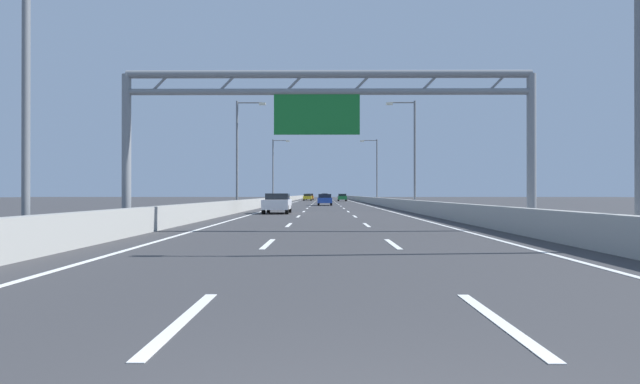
% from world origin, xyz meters
% --- Properties ---
extents(ground_plane, '(260.00, 260.00, 0.00)m').
position_xyz_m(ground_plane, '(0.00, 100.00, 0.00)').
color(ground_plane, '#38383A').
extents(lane_dash_left_0, '(0.16, 3.00, 0.01)m').
position_xyz_m(lane_dash_left_0, '(-1.80, 3.50, 0.01)').
color(lane_dash_left_0, white).
rests_on(lane_dash_left_0, ground_plane).
extents(lane_dash_left_1, '(0.16, 3.00, 0.01)m').
position_xyz_m(lane_dash_left_1, '(-1.80, 12.50, 0.01)').
color(lane_dash_left_1, white).
rests_on(lane_dash_left_1, ground_plane).
extents(lane_dash_left_2, '(0.16, 3.00, 0.01)m').
position_xyz_m(lane_dash_left_2, '(-1.80, 21.50, 0.01)').
color(lane_dash_left_2, white).
rests_on(lane_dash_left_2, ground_plane).
extents(lane_dash_left_3, '(0.16, 3.00, 0.01)m').
position_xyz_m(lane_dash_left_3, '(-1.80, 30.50, 0.01)').
color(lane_dash_left_3, white).
rests_on(lane_dash_left_3, ground_plane).
extents(lane_dash_left_4, '(0.16, 3.00, 0.01)m').
position_xyz_m(lane_dash_left_4, '(-1.80, 39.50, 0.01)').
color(lane_dash_left_4, white).
rests_on(lane_dash_left_4, ground_plane).
extents(lane_dash_left_5, '(0.16, 3.00, 0.01)m').
position_xyz_m(lane_dash_left_5, '(-1.80, 48.50, 0.01)').
color(lane_dash_left_5, white).
rests_on(lane_dash_left_5, ground_plane).
extents(lane_dash_left_6, '(0.16, 3.00, 0.01)m').
position_xyz_m(lane_dash_left_6, '(-1.80, 57.50, 0.01)').
color(lane_dash_left_6, white).
rests_on(lane_dash_left_6, ground_plane).
extents(lane_dash_left_7, '(0.16, 3.00, 0.01)m').
position_xyz_m(lane_dash_left_7, '(-1.80, 66.50, 0.01)').
color(lane_dash_left_7, white).
rests_on(lane_dash_left_7, ground_plane).
extents(lane_dash_left_8, '(0.16, 3.00, 0.01)m').
position_xyz_m(lane_dash_left_8, '(-1.80, 75.50, 0.01)').
color(lane_dash_left_8, white).
rests_on(lane_dash_left_8, ground_plane).
extents(lane_dash_left_9, '(0.16, 3.00, 0.01)m').
position_xyz_m(lane_dash_left_9, '(-1.80, 84.50, 0.01)').
color(lane_dash_left_9, white).
rests_on(lane_dash_left_9, ground_plane).
extents(lane_dash_left_10, '(0.16, 3.00, 0.01)m').
position_xyz_m(lane_dash_left_10, '(-1.80, 93.50, 0.01)').
color(lane_dash_left_10, white).
rests_on(lane_dash_left_10, ground_plane).
extents(lane_dash_left_11, '(0.16, 3.00, 0.01)m').
position_xyz_m(lane_dash_left_11, '(-1.80, 102.50, 0.01)').
color(lane_dash_left_11, white).
rests_on(lane_dash_left_11, ground_plane).
extents(lane_dash_left_12, '(0.16, 3.00, 0.01)m').
position_xyz_m(lane_dash_left_12, '(-1.80, 111.50, 0.01)').
color(lane_dash_left_12, white).
rests_on(lane_dash_left_12, ground_plane).
extents(lane_dash_left_13, '(0.16, 3.00, 0.01)m').
position_xyz_m(lane_dash_left_13, '(-1.80, 120.50, 0.01)').
color(lane_dash_left_13, white).
rests_on(lane_dash_left_13, ground_plane).
extents(lane_dash_left_14, '(0.16, 3.00, 0.01)m').
position_xyz_m(lane_dash_left_14, '(-1.80, 129.50, 0.01)').
color(lane_dash_left_14, white).
rests_on(lane_dash_left_14, ground_plane).
extents(lane_dash_left_15, '(0.16, 3.00, 0.01)m').
position_xyz_m(lane_dash_left_15, '(-1.80, 138.50, 0.01)').
color(lane_dash_left_15, white).
rests_on(lane_dash_left_15, ground_plane).
extents(lane_dash_left_16, '(0.16, 3.00, 0.01)m').
position_xyz_m(lane_dash_left_16, '(-1.80, 147.50, 0.01)').
color(lane_dash_left_16, white).
rests_on(lane_dash_left_16, ground_plane).
extents(lane_dash_left_17, '(0.16, 3.00, 0.01)m').
position_xyz_m(lane_dash_left_17, '(-1.80, 156.50, 0.01)').
color(lane_dash_left_17, white).
rests_on(lane_dash_left_17, ground_plane).
extents(lane_dash_right_0, '(0.16, 3.00, 0.01)m').
position_xyz_m(lane_dash_right_0, '(1.80, 3.50, 0.01)').
color(lane_dash_right_0, white).
rests_on(lane_dash_right_0, ground_plane).
extents(lane_dash_right_1, '(0.16, 3.00, 0.01)m').
position_xyz_m(lane_dash_right_1, '(1.80, 12.50, 0.01)').
color(lane_dash_right_1, white).
rests_on(lane_dash_right_1, ground_plane).
extents(lane_dash_right_2, '(0.16, 3.00, 0.01)m').
position_xyz_m(lane_dash_right_2, '(1.80, 21.50, 0.01)').
color(lane_dash_right_2, white).
rests_on(lane_dash_right_2, ground_plane).
extents(lane_dash_right_3, '(0.16, 3.00, 0.01)m').
position_xyz_m(lane_dash_right_3, '(1.80, 30.50, 0.01)').
color(lane_dash_right_3, white).
rests_on(lane_dash_right_3, ground_plane).
extents(lane_dash_right_4, '(0.16, 3.00, 0.01)m').
position_xyz_m(lane_dash_right_4, '(1.80, 39.50, 0.01)').
color(lane_dash_right_4, white).
rests_on(lane_dash_right_4, ground_plane).
extents(lane_dash_right_5, '(0.16, 3.00, 0.01)m').
position_xyz_m(lane_dash_right_5, '(1.80, 48.50, 0.01)').
color(lane_dash_right_5, white).
rests_on(lane_dash_right_5, ground_plane).
extents(lane_dash_right_6, '(0.16, 3.00, 0.01)m').
position_xyz_m(lane_dash_right_6, '(1.80, 57.50, 0.01)').
color(lane_dash_right_6, white).
rests_on(lane_dash_right_6, ground_plane).
extents(lane_dash_right_7, '(0.16, 3.00, 0.01)m').
position_xyz_m(lane_dash_right_7, '(1.80, 66.50, 0.01)').
color(lane_dash_right_7, white).
rests_on(lane_dash_right_7, ground_plane).
extents(lane_dash_right_8, '(0.16, 3.00, 0.01)m').
position_xyz_m(lane_dash_right_8, '(1.80, 75.50, 0.01)').
color(lane_dash_right_8, white).
rests_on(lane_dash_right_8, ground_plane).
extents(lane_dash_right_9, '(0.16, 3.00, 0.01)m').
position_xyz_m(lane_dash_right_9, '(1.80, 84.50, 0.01)').
color(lane_dash_right_9, white).
rests_on(lane_dash_right_9, ground_plane).
extents(lane_dash_right_10, '(0.16, 3.00, 0.01)m').
position_xyz_m(lane_dash_right_10, '(1.80, 93.50, 0.01)').
color(lane_dash_right_10, white).
rests_on(lane_dash_right_10, ground_plane).
extents(lane_dash_right_11, '(0.16, 3.00, 0.01)m').
position_xyz_m(lane_dash_right_11, '(1.80, 102.50, 0.01)').
color(lane_dash_right_11, white).
rests_on(lane_dash_right_11, ground_plane).
extents(lane_dash_right_12, '(0.16, 3.00, 0.01)m').
position_xyz_m(lane_dash_right_12, '(1.80, 111.50, 0.01)').
color(lane_dash_right_12, white).
rests_on(lane_dash_right_12, ground_plane).
extents(lane_dash_right_13, '(0.16, 3.00, 0.01)m').
position_xyz_m(lane_dash_right_13, '(1.80, 120.50, 0.01)').
color(lane_dash_right_13, white).
rests_on(lane_dash_right_13, ground_plane).
extents(lane_dash_right_14, '(0.16, 3.00, 0.01)m').
position_xyz_m(lane_dash_right_14, '(1.80, 129.50, 0.01)').
color(lane_dash_right_14, white).
rests_on(lane_dash_right_14, ground_plane).
extents(lane_dash_right_15, '(0.16, 3.00, 0.01)m').
position_xyz_m(lane_dash_right_15, '(1.80, 138.50, 0.01)').
color(lane_dash_right_15, white).
rests_on(lane_dash_right_15, ground_plane).
extents(lane_dash_right_16, '(0.16, 3.00, 0.01)m').
position_xyz_m(lane_dash_right_16, '(1.80, 147.50, 0.01)').
color(lane_dash_right_16, white).
rests_on(lane_dash_right_16, ground_plane).
extents(lane_dash_right_17, '(0.16, 3.00, 0.01)m').
position_xyz_m(lane_dash_right_17, '(1.80, 156.50, 0.01)').
color(lane_dash_right_17, white).
rests_on(lane_dash_right_17, ground_plane).
extents(edge_line_left, '(0.16, 176.00, 0.01)m').
position_xyz_m(edge_line_left, '(-5.25, 88.00, 0.01)').
color(edge_line_left, white).
rests_on(edge_line_left, ground_plane).
extents(edge_line_right, '(0.16, 176.00, 0.01)m').
position_xyz_m(edge_line_right, '(5.25, 88.00, 0.01)').
color(edge_line_right, white).
rests_on(edge_line_right, ground_plane).
extents(barrier_left, '(0.45, 220.00, 0.95)m').
position_xyz_m(barrier_left, '(-6.90, 110.00, 0.47)').
color(barrier_left, '#9E9E99').
rests_on(barrier_left, ground_plane).
extents(barrier_right, '(0.45, 220.00, 0.95)m').
position_xyz_m(barrier_right, '(6.90, 110.00, 0.47)').
color(barrier_right, '#9E9E99').
rests_on(barrier_right, ground_plane).
extents(sign_gantry, '(16.42, 0.36, 6.36)m').
position_xyz_m(sign_gantry, '(-0.06, 18.08, 4.85)').
color(sign_gantry, gray).
rests_on(sign_gantry, ground_plane).
extents(streetlamp_left_near, '(2.58, 0.28, 9.50)m').
position_xyz_m(streetlamp_left_near, '(-7.47, 10.57, 5.40)').
color(streetlamp_left_near, slate).
rests_on(streetlamp_left_near, ground_plane).
extents(streetlamp_right_near, '(2.58, 0.28, 9.50)m').
position_xyz_m(streetlamp_right_near, '(7.47, 10.57, 5.40)').
color(streetlamp_right_near, slate).
rests_on(streetlamp_right_near, ground_plane).
extents(streetlamp_left_mid, '(2.58, 0.28, 9.50)m').
position_xyz_m(streetlamp_left_mid, '(-7.47, 42.36, 5.40)').
color(streetlamp_left_mid, slate).
rests_on(streetlamp_left_mid, ground_plane).
extents(streetlamp_right_mid, '(2.58, 0.28, 9.50)m').
position_xyz_m(streetlamp_right_mid, '(7.47, 42.36, 5.40)').
color(streetlamp_right_mid, slate).
rests_on(streetlamp_right_mid, ground_plane).
extents(streetlamp_left_far, '(2.58, 0.28, 9.50)m').
position_xyz_m(streetlamp_left_far, '(-7.47, 74.15, 5.40)').
color(streetlamp_left_far, slate).
rests_on(streetlamp_left_far, ground_plane).
extents(streetlamp_right_far, '(2.58, 0.28, 9.50)m').
position_xyz_m(streetlamp_right_far, '(7.47, 74.15, 5.40)').
color(streetlamp_right_far, slate).
rests_on(streetlamp_right_far, ground_plane).
extents(green_car, '(1.70, 4.41, 1.44)m').
position_xyz_m(green_car, '(3.45, 99.00, 0.74)').
color(green_car, '#1E7A38').
rests_on(green_car, ground_plane).
extents(orange_car, '(1.79, 4.27, 1.47)m').
position_xyz_m(orange_car, '(-3.43, 117.44, 0.75)').
color(orange_car, orange).
rests_on(orange_car, ground_plane).
extents(black_car, '(1.80, 4.35, 1.52)m').
position_xyz_m(black_car, '(0.06, 137.93, 0.78)').
color(black_car, black).
rests_on(black_car, ground_plane).
extents(blue_car, '(1.78, 4.27, 1.42)m').
position_xyz_m(blue_car, '(-0.05, 61.75, 0.74)').
color(blue_car, '#2347AD').
rests_on(blue_car, ground_plane).
extents(white_car, '(1.87, 4.33, 1.48)m').
position_xyz_m(white_car, '(-3.61, 35.75, 0.77)').
color(white_car, silver).
rests_on(white_car, ground_plane).
extents(yellow_car, '(1.73, 4.16, 1.43)m').
position_xyz_m(yellow_car, '(-3.57, 105.39, 0.74)').
color(yellow_car, yellow).
rests_on(yellow_car, ground_plane).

